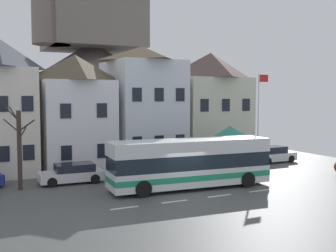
{
  "coord_description": "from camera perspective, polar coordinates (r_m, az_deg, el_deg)",
  "views": [
    {
      "loc": [
        -12.0,
        -21.64,
        5.93
      ],
      "look_at": [
        0.86,
        4.32,
        3.82
      ],
      "focal_mm": 44.28,
      "sensor_mm": 36.0,
      "label": 1
    }
  ],
  "objects": [
    {
      "name": "pedestrian_01",
      "position": [
        31.38,
        10.31,
        -5.04
      ],
      "size": [
        0.3,
        0.3,
        1.69
      ],
      "color": "#38332D",
      "rests_on": "ground_plane"
    },
    {
      "name": "parked_car_03",
      "position": [
        34.31,
        6.66,
        -4.67
      ],
      "size": [
        4.12,
        2.37,
        1.39
      ],
      "rotation": [
        0.0,
        0.0,
        3.26
      ],
      "color": "maroon",
      "rests_on": "ground_plane"
    },
    {
      "name": "parked_car_01",
      "position": [
        29.21,
        -13.03,
        -6.37
      ],
      "size": [
        4.37,
        2.18,
        1.32
      ],
      "rotation": [
        0.0,
        0.0,
        3.09
      ],
      "color": "silver",
      "rests_on": "ground_plane"
    },
    {
      "name": "townhouse_02",
      "position": [
        34.29,
        -12.61,
        1.87
      ],
      "size": [
        5.52,
        5.34,
        9.24
      ],
      "color": "white",
      "rests_on": "ground_plane"
    },
    {
      "name": "townhouse_03",
      "position": [
        37.02,
        -3.52,
        2.94
      ],
      "size": [
        5.84,
        6.99,
        10.3
      ],
      "color": "silver",
      "rests_on": "ground_plane"
    },
    {
      "name": "hilltop_castle",
      "position": [
        56.95,
        -10.35,
        5.2
      ],
      "size": [
        42.05,
        42.05,
        21.61
      ],
      "color": "#635854",
      "rests_on": "ground_plane"
    },
    {
      "name": "bus_shelter",
      "position": [
        32.04,
        8.5,
        -1.14
      ],
      "size": [
        3.6,
        3.6,
        3.64
      ],
      "color": "#473D33",
      "rests_on": "ground_plane"
    },
    {
      "name": "pedestrian_00",
      "position": [
        30.76,
        7.2,
        -5.32
      ],
      "size": [
        0.33,
        0.33,
        1.5
      ],
      "color": "black",
      "rests_on": "ground_plane"
    },
    {
      "name": "public_bench",
      "position": [
        33.75,
        5.5,
        -5.17
      ],
      "size": [
        1.5,
        0.48,
        0.87
      ],
      "color": "#473828",
      "rests_on": "ground_plane"
    },
    {
      "name": "flagpole",
      "position": [
        32.96,
        12.42,
        1.4
      ],
      "size": [
        0.95,
        0.1,
        7.65
      ],
      "color": "silver",
      "rests_on": "ground_plane"
    },
    {
      "name": "transit_bus",
      "position": [
        26.72,
        3.06,
        -5.2
      ],
      "size": [
        10.72,
        3.25,
        3.14
      ],
      "rotation": [
        0.0,
        0.0,
        -0.07
      ],
      "color": "silver",
      "rests_on": "ground_plane"
    },
    {
      "name": "bare_tree_01",
      "position": [
        27.67,
        -19.78,
        -2.84
      ],
      "size": [
        1.78,
        1.16,
        5.3
      ],
      "color": "#382D28",
      "rests_on": "ground_plane"
    },
    {
      "name": "townhouse_04",
      "position": [
        39.22,
        5.87,
        2.74
      ],
      "size": [
        6.63,
        5.14,
        9.95
      ],
      "color": "beige",
      "rests_on": "ground_plane"
    },
    {
      "name": "parked_car_00",
      "position": [
        38.25,
        14.23,
        -3.83
      ],
      "size": [
        4.05,
        1.94,
        1.44
      ],
      "rotation": [
        0.0,
        0.0,
        0.02
      ],
      "color": "silver",
      "rests_on": "ground_plane"
    },
    {
      "name": "ground_plane",
      "position": [
        25.45,
        2.61,
        -9.39
      ],
      "size": [
        40.0,
        60.0,
        0.07
      ],
      "color": "#4C4E4D"
    }
  ]
}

